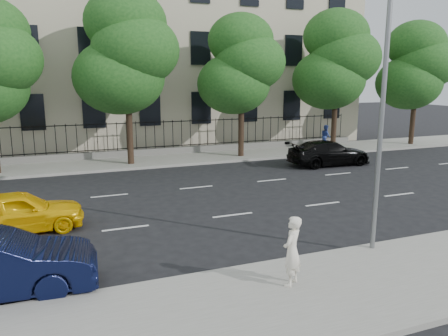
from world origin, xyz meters
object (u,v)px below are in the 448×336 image
at_px(street_light, 372,76).
at_px(woman_near, 292,251).
at_px(black_sedan, 329,153).
at_px(yellow_taxi, 17,212).

height_order(street_light, woman_near, street_light).
bearing_deg(black_sedan, street_light, 151.74).
distance_m(black_sedan, woman_near, 16.10).
xyz_separation_m(street_light, black_sedan, (6.43, 11.02, -4.42)).
xyz_separation_m(street_light, woman_near, (-3.43, -1.71, -4.13)).
bearing_deg(woman_near, street_light, 167.69).
bearing_deg(woman_near, black_sedan, -166.53).
bearing_deg(street_light, woman_near, -153.56).
height_order(yellow_taxi, woman_near, woman_near).
relative_size(yellow_taxi, woman_near, 2.42).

